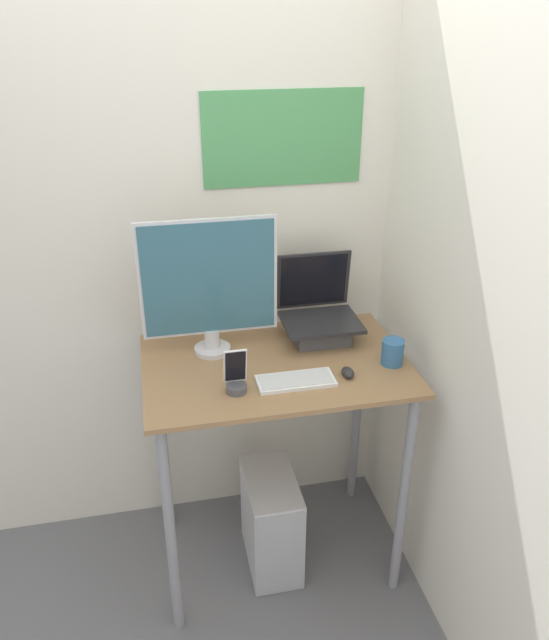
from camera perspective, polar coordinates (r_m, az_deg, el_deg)
The scene contains 11 objects.
ground_plane at distance 2.77m, azimuth 1.66°, elevation -25.28°, with size 12.00×12.00×0.00m, color slate.
wall_back at distance 2.59m, azimuth -1.83°, elevation 6.85°, with size 6.00×0.06×2.60m.
wall_side_right at distance 2.12m, azimuth 17.59°, elevation 0.92°, with size 0.05×6.00×2.60m.
desk at distance 2.44m, azimuth 0.09°, elevation -7.23°, with size 0.99×0.66×0.98m.
laptop at distance 2.50m, azimuth 4.12°, elevation 0.07°, with size 0.30×0.27×0.33m.
monitor at distance 2.32m, azimuth -5.99°, elevation 3.07°, with size 0.51×0.14×0.53m.
keyboard at distance 2.23m, azimuth 1.96°, elevation -5.56°, with size 0.28×0.12×0.02m.
mouse at distance 2.28m, azimuth 6.72°, elevation -4.78°, with size 0.04×0.07×0.03m.
cell_phone at distance 2.17m, azimuth -3.54°, elevation -5.41°, with size 0.08×0.07×0.17m.
computer_tower at distance 2.79m, azimuth -0.28°, elevation -17.95°, with size 0.21×0.37×0.44m.
mug at distance 2.37m, azimuth 10.74°, elevation -2.90°, with size 0.08×0.08×0.10m.
Camera 1 is at (-0.42, -1.65, 2.18)m, focal length 35.00 mm.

